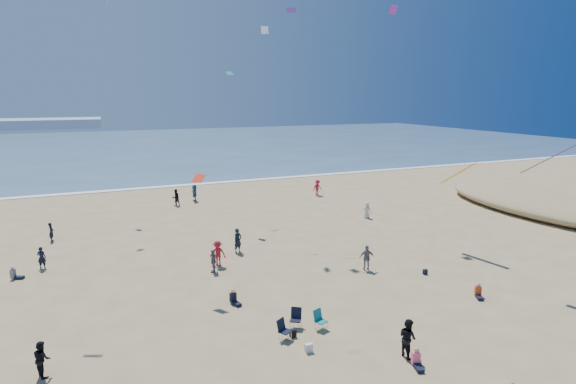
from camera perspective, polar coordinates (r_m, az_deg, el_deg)
name	(u,v)px	position (r m, az deg, el deg)	size (l,w,h in m)	color
ocean	(130,147)	(108.00, -19.42, 5.47)	(220.00, 100.00, 0.06)	#476B84
surf_line	(159,187)	(58.67, -16.09, 0.60)	(220.00, 1.20, 0.08)	white
standing_flyers	(235,234)	(35.01, -6.73, -5.29)	(34.49, 39.31, 1.83)	silver
seated_group	(302,323)	(22.83, 1.84, -16.30)	(25.90, 25.95, 0.84)	white
chair_cluster	(301,323)	(22.67, 1.63, -16.28)	(2.80, 1.62, 1.00)	black
white_tote	(309,348)	(21.35, 2.65, -19.17)	(0.35, 0.20, 0.40)	silver
black_backpack	(293,333)	(22.46, 0.63, -17.49)	(0.30, 0.22, 0.38)	black
navy_bag	(425,272)	(30.69, 17.02, -9.67)	(0.28, 0.18, 0.34)	black
kites_aloft	(357,38)	(29.20, 8.81, 18.82)	(43.81, 43.81, 30.48)	#E656B2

